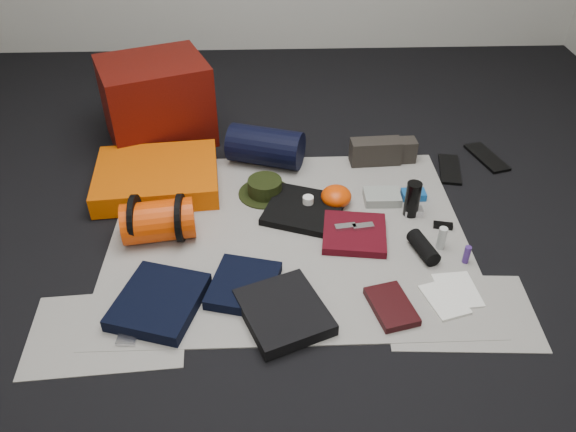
{
  "coord_description": "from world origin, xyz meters",
  "views": [
    {
      "loc": [
        -0.07,
        -1.98,
        1.63
      ],
      "look_at": [
        -0.0,
        0.0,
        0.1
      ],
      "focal_mm": 35.0,
      "sensor_mm": 36.0,
      "label": 1
    }
  ],
  "objects_px": {
    "stuff_sack": "(158,221)",
    "paperback_book": "(391,306)",
    "navy_duffel": "(266,147)",
    "compact_camera": "(413,211)",
    "water_bottle": "(412,199)",
    "red_cabinet": "(157,101)",
    "sleeping_pad": "(157,177)"
  },
  "relations": [
    {
      "from": "stuff_sack",
      "to": "paperback_book",
      "type": "distance_m",
      "value": 1.07
    },
    {
      "from": "stuff_sack",
      "to": "navy_duffel",
      "type": "height_order",
      "value": "navy_duffel"
    },
    {
      "from": "compact_camera",
      "to": "paperback_book",
      "type": "bearing_deg",
      "value": -109.02
    },
    {
      "from": "navy_duffel",
      "to": "compact_camera",
      "type": "distance_m",
      "value": 0.85
    },
    {
      "from": "navy_duffel",
      "to": "compact_camera",
      "type": "relative_size",
      "value": 4.52
    },
    {
      "from": "navy_duffel",
      "to": "paperback_book",
      "type": "xyz_separation_m",
      "value": [
        0.48,
        -1.08,
        -0.09
      ]
    },
    {
      "from": "navy_duffel",
      "to": "stuff_sack",
      "type": "bearing_deg",
      "value": -109.99
    },
    {
      "from": "paperback_book",
      "to": "stuff_sack",
      "type": "bearing_deg",
      "value": 139.68
    },
    {
      "from": "water_bottle",
      "to": "navy_duffel",
      "type": "bearing_deg",
      "value": 144.92
    },
    {
      "from": "stuff_sack",
      "to": "compact_camera",
      "type": "xyz_separation_m",
      "value": [
        1.17,
        0.13,
        -0.08
      ]
    },
    {
      "from": "red_cabinet",
      "to": "water_bottle",
      "type": "xyz_separation_m",
      "value": [
        1.29,
        -0.79,
        -0.14
      ]
    },
    {
      "from": "sleeping_pad",
      "to": "stuff_sack",
      "type": "height_order",
      "value": "stuff_sack"
    },
    {
      "from": "red_cabinet",
      "to": "stuff_sack",
      "type": "bearing_deg",
      "value": -103.59
    },
    {
      "from": "red_cabinet",
      "to": "stuff_sack",
      "type": "height_order",
      "value": "red_cabinet"
    },
    {
      "from": "sleeping_pad",
      "to": "compact_camera",
      "type": "bearing_deg",
      "value": -12.87
    },
    {
      "from": "water_bottle",
      "to": "compact_camera",
      "type": "distance_m",
      "value": 0.07
    },
    {
      "from": "red_cabinet",
      "to": "compact_camera",
      "type": "relative_size",
      "value": 6.43
    },
    {
      "from": "compact_camera",
      "to": "paperback_book",
      "type": "height_order",
      "value": "compact_camera"
    },
    {
      "from": "sleeping_pad",
      "to": "compact_camera",
      "type": "height_order",
      "value": "sleeping_pad"
    },
    {
      "from": "sleeping_pad",
      "to": "water_bottle",
      "type": "relative_size",
      "value": 3.41
    },
    {
      "from": "stuff_sack",
      "to": "sleeping_pad",
      "type": "bearing_deg",
      "value": 99.92
    },
    {
      "from": "compact_camera",
      "to": "sleeping_pad",
      "type": "bearing_deg",
      "value": 167.79
    },
    {
      "from": "sleeping_pad",
      "to": "navy_duffel",
      "type": "bearing_deg",
      "value": 19.86
    },
    {
      "from": "red_cabinet",
      "to": "paperback_book",
      "type": "relative_size",
      "value": 2.46
    },
    {
      "from": "stuff_sack",
      "to": "water_bottle",
      "type": "height_order",
      "value": "stuff_sack"
    },
    {
      "from": "navy_duffel",
      "to": "water_bottle",
      "type": "bearing_deg",
      "value": -17.04
    },
    {
      "from": "sleeping_pad",
      "to": "stuff_sack",
      "type": "xyz_separation_m",
      "value": [
        0.07,
        -0.41,
        0.04
      ]
    },
    {
      "from": "stuff_sack",
      "to": "compact_camera",
      "type": "relative_size",
      "value": 3.65
    },
    {
      "from": "sleeping_pad",
      "to": "paperback_book",
      "type": "distance_m",
      "value": 1.36
    },
    {
      "from": "red_cabinet",
      "to": "navy_duffel",
      "type": "relative_size",
      "value": 1.42
    },
    {
      "from": "stuff_sack",
      "to": "red_cabinet",
      "type": "bearing_deg",
      "value": 97.81
    },
    {
      "from": "red_cabinet",
      "to": "stuff_sack",
      "type": "relative_size",
      "value": 1.76
    }
  ]
}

